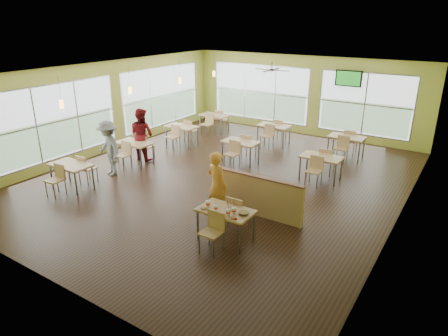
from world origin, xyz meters
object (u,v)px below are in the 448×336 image
at_px(main_table, 226,215).
at_px(man_plaid, 217,185).
at_px(food_basket, 244,213).
at_px(half_wall_divider, 257,196).

xyz_separation_m(main_table, man_plaid, (-0.76, 0.80, 0.22)).
distance_m(main_table, man_plaid, 1.12).
height_order(main_table, food_basket, main_table).
bearing_deg(man_plaid, main_table, 150.30).
distance_m(man_plaid, food_basket, 1.42).
height_order(man_plaid, food_basket, man_plaid).
height_order(half_wall_divider, food_basket, half_wall_divider).
xyz_separation_m(half_wall_divider, food_basket, (0.44, -1.42, 0.26)).
distance_m(half_wall_divider, food_basket, 1.51).
bearing_deg(food_basket, man_plaid, 147.03).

